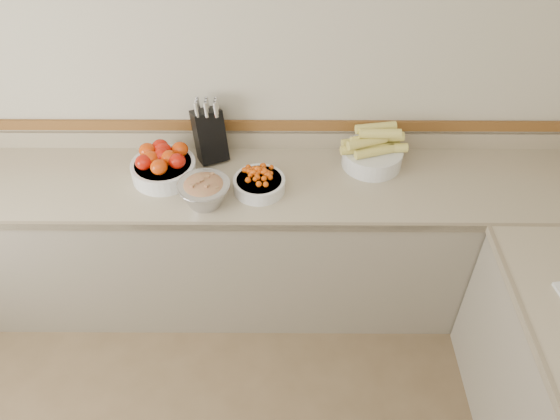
{
  "coord_description": "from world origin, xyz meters",
  "views": [
    {
      "loc": [
        0.36,
        -0.55,
        2.72
      ],
      "look_at": [
        0.35,
        1.35,
        1.0
      ],
      "focal_mm": 35.0,
      "sensor_mm": 36.0,
      "label": 1
    }
  ],
  "objects_px": {
    "knife_block": "(210,134)",
    "rhubarb_bowl": "(204,191)",
    "cherry_tomato_bowl": "(259,182)",
    "corn_bowl": "(373,151)",
    "tomato_bowl": "(163,165)"
  },
  "relations": [
    {
      "from": "rhubarb_bowl",
      "to": "tomato_bowl",
      "type": "bearing_deg",
      "value": 138.16
    },
    {
      "from": "knife_block",
      "to": "rhubarb_bowl",
      "type": "bearing_deg",
      "value": -89.06
    },
    {
      "from": "cherry_tomato_bowl",
      "to": "rhubarb_bowl",
      "type": "height_order",
      "value": "rhubarb_bowl"
    },
    {
      "from": "knife_block",
      "to": "corn_bowl",
      "type": "xyz_separation_m",
      "value": [
        0.88,
        -0.06,
        -0.06
      ]
    },
    {
      "from": "cherry_tomato_bowl",
      "to": "rhubarb_bowl",
      "type": "xyz_separation_m",
      "value": [
        -0.27,
        -0.11,
        0.03
      ]
    },
    {
      "from": "cherry_tomato_bowl",
      "to": "rhubarb_bowl",
      "type": "distance_m",
      "value": 0.29
    },
    {
      "from": "knife_block",
      "to": "cherry_tomato_bowl",
      "type": "distance_m",
      "value": 0.41
    },
    {
      "from": "knife_block",
      "to": "tomato_bowl",
      "type": "distance_m",
      "value": 0.3
    },
    {
      "from": "knife_block",
      "to": "tomato_bowl",
      "type": "xyz_separation_m",
      "value": [
        -0.23,
        -0.17,
        -0.07
      ]
    },
    {
      "from": "corn_bowl",
      "to": "rhubarb_bowl",
      "type": "bearing_deg",
      "value": -159.5
    },
    {
      "from": "knife_block",
      "to": "rhubarb_bowl",
      "type": "relative_size",
      "value": 1.4
    },
    {
      "from": "corn_bowl",
      "to": "cherry_tomato_bowl",
      "type": "bearing_deg",
      "value": -159.92
    },
    {
      "from": "cherry_tomato_bowl",
      "to": "rhubarb_bowl",
      "type": "relative_size",
      "value": 1.01
    },
    {
      "from": "corn_bowl",
      "to": "rhubarb_bowl",
      "type": "relative_size",
      "value": 1.36
    },
    {
      "from": "knife_block",
      "to": "corn_bowl",
      "type": "distance_m",
      "value": 0.88
    }
  ]
}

